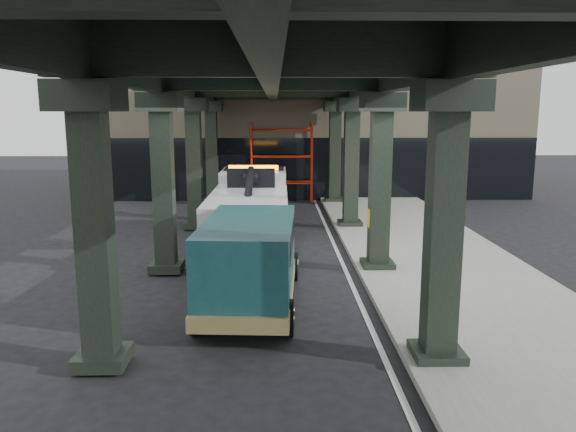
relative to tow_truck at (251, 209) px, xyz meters
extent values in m
plane|color=black|center=(1.12, -4.91, -1.33)|extent=(90.00, 90.00, 0.00)
cube|color=gray|center=(5.62, -2.91, -1.26)|extent=(5.00, 40.00, 0.15)
cube|color=silver|center=(2.82, -2.91, -1.32)|extent=(0.12, 38.00, 0.01)
cube|color=black|center=(3.72, -8.91, 1.17)|extent=(0.55, 0.55, 5.00)
cube|color=black|center=(3.72, -8.91, 3.42)|extent=(1.10, 1.10, 0.50)
cube|color=black|center=(3.72, -8.91, -1.15)|extent=(0.90, 0.90, 0.24)
cube|color=black|center=(3.72, -2.91, 1.17)|extent=(0.55, 0.55, 5.00)
cube|color=black|center=(3.72, -2.91, 3.42)|extent=(1.10, 1.10, 0.50)
cube|color=black|center=(3.72, -2.91, -1.15)|extent=(0.90, 0.90, 0.24)
cube|color=black|center=(3.72, 3.09, 1.17)|extent=(0.55, 0.55, 5.00)
cube|color=black|center=(3.72, 3.09, 3.42)|extent=(1.10, 1.10, 0.50)
cube|color=black|center=(3.72, 3.09, -1.15)|extent=(0.90, 0.90, 0.24)
cube|color=black|center=(3.72, 9.09, 1.17)|extent=(0.55, 0.55, 5.00)
cube|color=black|center=(3.72, 9.09, 3.42)|extent=(1.10, 1.10, 0.50)
cube|color=black|center=(3.72, 9.09, -1.15)|extent=(0.90, 0.90, 0.24)
cube|color=black|center=(-2.28, -8.91, 1.17)|extent=(0.55, 0.55, 5.00)
cube|color=black|center=(-2.28, -8.91, 3.42)|extent=(1.10, 1.10, 0.50)
cube|color=black|center=(-2.28, -8.91, -1.15)|extent=(0.90, 0.90, 0.24)
cube|color=black|center=(-2.28, -2.91, 1.17)|extent=(0.55, 0.55, 5.00)
cube|color=black|center=(-2.28, -2.91, 3.42)|extent=(1.10, 1.10, 0.50)
cube|color=black|center=(-2.28, -2.91, -1.15)|extent=(0.90, 0.90, 0.24)
cube|color=black|center=(-2.28, 3.09, 1.17)|extent=(0.55, 0.55, 5.00)
cube|color=black|center=(-2.28, 3.09, 3.42)|extent=(1.10, 1.10, 0.50)
cube|color=black|center=(-2.28, 3.09, -1.15)|extent=(0.90, 0.90, 0.24)
cube|color=black|center=(-2.28, 9.09, 1.17)|extent=(0.55, 0.55, 5.00)
cube|color=black|center=(-2.28, 9.09, 3.42)|extent=(1.10, 1.10, 0.50)
cube|color=black|center=(-2.28, 9.09, -1.15)|extent=(0.90, 0.90, 0.24)
cube|color=black|center=(3.72, -2.91, 4.22)|extent=(0.35, 32.00, 1.10)
cube|color=black|center=(-2.28, -2.91, 4.22)|extent=(0.35, 32.00, 1.10)
cube|color=black|center=(0.72, -2.91, 4.22)|extent=(0.35, 32.00, 1.10)
cube|color=black|center=(0.72, -2.91, 4.92)|extent=(7.40, 32.00, 0.30)
cube|color=#C6B793|center=(3.12, 15.09, 2.67)|extent=(22.00, 10.00, 8.00)
cylinder|color=red|center=(-0.38, 9.99, 0.67)|extent=(0.08, 0.08, 4.00)
cylinder|color=red|center=(-0.38, 9.19, 0.67)|extent=(0.08, 0.08, 4.00)
cylinder|color=red|center=(2.62, 9.99, 0.67)|extent=(0.08, 0.08, 4.00)
cylinder|color=red|center=(2.62, 9.19, 0.67)|extent=(0.08, 0.08, 4.00)
cylinder|color=red|center=(1.12, 9.99, -0.33)|extent=(3.00, 0.08, 0.08)
cylinder|color=red|center=(1.12, 9.99, 0.97)|extent=(3.00, 0.08, 0.08)
cylinder|color=red|center=(1.12, 9.99, 2.27)|extent=(3.00, 0.08, 0.08)
cube|color=black|center=(-0.01, -0.51, -0.64)|extent=(1.07, 7.40, 0.25)
cube|color=silver|center=(0.02, 2.00, 0.20)|extent=(2.34, 2.39, 1.77)
cube|color=silver|center=(0.03, 3.03, -0.30)|extent=(2.32, 0.72, 0.89)
cube|color=black|center=(0.03, 2.25, 0.69)|extent=(2.18, 1.31, 0.84)
cube|color=silver|center=(-0.02, -1.65, 0.00)|extent=(2.42, 4.95, 1.38)
cube|color=orange|center=(0.02, 1.80, 1.18)|extent=(1.78, 0.30, 0.16)
cube|color=black|center=(0.00, 0.32, 0.98)|extent=(1.58, 0.61, 0.59)
cylinder|color=black|center=(-0.02, -1.45, 0.74)|extent=(0.28, 3.45, 1.32)
cube|color=black|center=(-0.05, -4.16, -0.99)|extent=(0.31, 1.38, 0.18)
cube|color=black|center=(-0.06, -4.85, -1.04)|extent=(1.58, 0.26, 0.18)
cylinder|color=black|center=(-1.06, 2.31, -0.79)|extent=(0.36, 1.09, 1.08)
cylinder|color=silver|center=(-1.06, 2.31, -0.79)|extent=(0.39, 0.60, 0.60)
cylinder|color=black|center=(1.11, 2.28, -0.79)|extent=(0.36, 1.09, 1.08)
cylinder|color=silver|center=(1.11, 2.28, -0.79)|extent=(0.39, 0.60, 0.60)
cylinder|color=black|center=(-1.09, -0.94, -0.79)|extent=(0.36, 1.09, 1.08)
cylinder|color=silver|center=(-1.09, -0.94, -0.79)|extent=(0.39, 0.60, 0.60)
cylinder|color=black|center=(1.07, -0.97, -0.79)|extent=(0.36, 1.09, 1.08)
cylinder|color=silver|center=(1.07, -0.97, -0.79)|extent=(0.39, 0.60, 0.60)
cylinder|color=black|center=(-1.11, -2.22, -0.79)|extent=(0.36, 1.09, 1.08)
cylinder|color=silver|center=(-1.11, -2.22, -0.79)|extent=(0.39, 0.60, 0.60)
cylinder|color=black|center=(1.06, -2.25, -0.79)|extent=(0.36, 1.09, 1.08)
cylinder|color=silver|center=(1.06, -2.25, -0.79)|extent=(0.39, 0.60, 0.60)
cube|color=#134246|center=(0.36, -3.62, -0.46)|extent=(1.94, 1.12, 0.83)
cube|color=#134246|center=(0.21, -6.14, -0.09)|extent=(2.17, 4.23, 1.79)
cube|color=olive|center=(0.23, -5.77, -0.83)|extent=(2.27, 5.24, 0.32)
cube|color=black|center=(0.34, -3.99, 0.27)|extent=(1.81, 0.50, 0.76)
cube|color=black|center=(0.23, -5.87, 0.37)|extent=(2.15, 3.41, 0.50)
cube|color=silver|center=(0.39, -3.14, -0.83)|extent=(1.84, 0.22, 0.28)
cylinder|color=black|center=(-0.56, -3.61, -0.95)|extent=(0.30, 0.78, 0.77)
cylinder|color=silver|center=(-0.56, -3.61, -0.95)|extent=(0.32, 0.44, 0.42)
cylinder|color=black|center=(1.27, -3.72, -0.95)|extent=(0.30, 0.78, 0.77)
cylinder|color=silver|center=(1.27, -3.72, -0.95)|extent=(0.32, 0.44, 0.42)
cylinder|color=black|center=(-0.79, -7.46, -0.95)|extent=(0.30, 0.78, 0.77)
cylinder|color=silver|center=(-0.79, -7.46, -0.95)|extent=(0.32, 0.44, 0.42)
cylinder|color=black|center=(1.04, -7.57, -0.95)|extent=(0.30, 0.78, 0.77)
cylinder|color=silver|center=(1.04, -7.57, -0.95)|extent=(0.32, 0.44, 0.42)
camera|label=1|loc=(0.81, -18.36, 3.17)|focal=35.00mm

